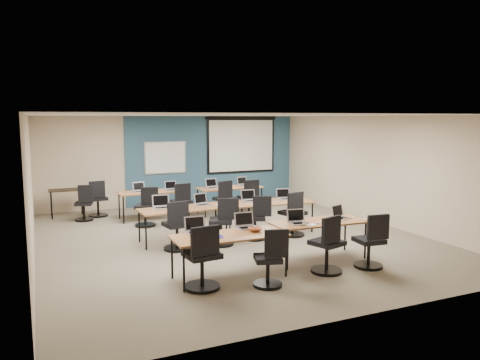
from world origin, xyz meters
name	(u,v)px	position (x,y,z in m)	size (l,w,h in m)	color
floor	(231,238)	(0.00, 0.00, 0.00)	(8.00, 9.00, 0.02)	#6B6354
ceiling	(231,115)	(0.00, 0.00, 2.70)	(8.00, 9.00, 0.02)	white
wall_back	(174,161)	(0.00, 4.50, 1.35)	(8.00, 0.04, 2.70)	beige
wall_front	(364,218)	(0.00, -4.50, 1.35)	(8.00, 0.04, 2.70)	beige
wall_left	(30,189)	(-4.00, 0.00, 1.35)	(0.04, 9.00, 2.70)	beige
wall_right	(377,170)	(4.00, 0.00, 1.35)	(0.04, 9.00, 2.70)	beige
blue_accent_panel	(213,159)	(1.25, 4.47, 1.35)	(5.50, 0.04, 2.70)	#3D5977
whiteboard	(165,158)	(-0.30, 4.43, 1.45)	(1.28, 0.03, 0.98)	#A7B1BB
projector_screen	(241,142)	(2.20, 4.41, 1.89)	(2.40, 0.10, 1.82)	black
training_table_front_left	(229,237)	(-1.02, -2.37, 0.69)	(1.90, 0.79, 0.73)	#A86F4A
training_table_front_right	(319,224)	(0.89, -2.10, 0.68)	(1.80, 0.75, 0.73)	olive
training_table_mid_left	(183,210)	(-1.05, 0.16, 0.69)	(1.87, 0.78, 0.73)	olive
training_table_mid_right	(271,203)	(1.05, 0.09, 0.69)	(1.91, 0.80, 0.73)	olive
training_table_back_left	(154,193)	(-1.07, 2.71, 0.69)	(1.84, 0.76, 0.73)	#A86238
training_table_back_right	(230,189)	(1.03, 2.57, 0.68)	(1.80, 0.75, 0.73)	brown
laptop_0	(196,229)	(-1.47, -2.02, 0.80)	(0.35, 0.30, 0.27)	#A7A7B4
mouse_0	(219,234)	(-1.17, -2.29, 0.74)	(0.06, 0.10, 0.04)	white
task_chair_0	(203,262)	(-1.61, -2.71, 0.43)	(0.57, 0.57, 1.04)	black
laptop_1	(246,224)	(-0.56, -2.03, 0.80)	(0.35, 0.30, 0.26)	silver
mouse_1	(268,230)	(-0.29, -2.35, 0.74)	(0.06, 0.10, 0.03)	white
task_chair_1	(270,263)	(-0.60, -3.03, 0.39)	(0.47, 0.46, 0.95)	black
laptop_2	(298,220)	(0.45, -2.10, 0.79)	(0.34, 0.29, 0.26)	#A6A6B0
mouse_2	(318,223)	(0.79, -2.25, 0.74)	(0.06, 0.10, 0.03)	white
task_chair_2	(328,249)	(0.60, -2.84, 0.42)	(0.56, 0.55, 1.02)	black
laptop_3	(340,215)	(1.41, -2.05, 0.79)	(0.33, 0.28, 0.25)	#ACACB3
mouse_3	(365,219)	(1.76, -2.35, 0.74)	(0.05, 0.09, 0.03)	white
task_chair_3	(371,245)	(1.46, -2.91, 0.41)	(0.51, 0.51, 0.99)	black
laptop_4	(162,205)	(-1.45, 0.37, 0.80)	(0.36, 0.31, 0.27)	#B9B9C1
mouse_4	(178,209)	(-1.20, 0.03, 0.74)	(0.06, 0.10, 0.03)	white
task_chair_4	(177,230)	(-1.36, -0.46, 0.42)	(0.54, 0.54, 1.02)	black
laptop_5	(202,202)	(-0.56, 0.35, 0.79)	(0.33, 0.28, 0.25)	silver
mouse_5	(218,205)	(-0.25, 0.16, 0.74)	(0.07, 0.11, 0.04)	white
task_chair_5	(223,226)	(-0.39, -0.49, 0.42)	(0.57, 0.54, 1.02)	black
laptop_6	(250,198)	(0.61, 0.36, 0.79)	(0.34, 0.29, 0.26)	silver
mouse_6	(258,202)	(0.68, 0.06, 0.74)	(0.06, 0.09, 0.03)	white
task_chair_6	(257,221)	(0.46, -0.34, 0.40)	(0.53, 0.50, 0.98)	black
laptop_7	(285,197)	(1.49, 0.26, 0.79)	(0.32, 0.27, 0.25)	silver
mouse_7	(298,199)	(1.71, 0.03, 0.74)	(0.06, 0.10, 0.04)	white
task_chair_7	(293,218)	(1.34, -0.40, 0.42)	(0.55, 0.55, 1.02)	black
laptop_8	(139,189)	(-1.44, 2.77, 0.79)	(0.33, 0.28, 0.25)	#B4B4B8
mouse_8	(149,192)	(-1.24, 2.54, 0.74)	(0.06, 0.10, 0.03)	white
task_chair_8	(146,210)	(-1.47, 1.87, 0.41)	(0.54, 0.51, 0.99)	black
laptop_9	(171,188)	(-0.60, 2.72, 0.79)	(0.31, 0.26, 0.23)	silver
mouse_9	(184,190)	(-0.29, 2.54, 0.74)	(0.06, 0.09, 0.03)	white
task_chair_9	(182,205)	(-0.50, 2.09, 0.41)	(0.52, 0.52, 1.00)	black
laptop_10	(212,185)	(0.55, 2.67, 0.79)	(0.33, 0.28, 0.25)	silver
mouse_10	(224,188)	(0.79, 2.43, 0.74)	(0.06, 0.09, 0.03)	white
task_chair_10	(225,203)	(0.65, 1.98, 0.42)	(0.55, 0.54, 1.02)	black
laptop_11	(243,183)	(1.52, 2.75, 0.79)	(0.31, 0.26, 0.24)	#A7A6B4
mouse_11	(253,186)	(1.67, 2.42, 0.74)	(0.06, 0.09, 0.03)	white
task_chair_11	(250,201)	(1.31, 1.86, 0.42)	(0.55, 0.55, 1.02)	black
blue_mousepad	(214,237)	(-1.30, -2.41, 0.73)	(0.26, 0.22, 0.01)	navy
snack_bowl	(255,229)	(-0.52, -2.32, 0.76)	(0.27, 0.27, 0.07)	brown
snack_plate	(311,225)	(0.59, -2.31, 0.74)	(0.19, 0.19, 0.01)	white
coffee_cup	(305,223)	(0.47, -2.30, 0.78)	(0.08, 0.08, 0.07)	silver
utility_table	(66,193)	(-3.17, 3.84, 0.65)	(0.90, 0.50, 0.75)	black
spare_chair_a	(98,202)	(-2.41, 3.52, 0.41)	(0.51, 0.51, 0.99)	black
spare_chair_b	(84,206)	(-2.79, 3.13, 0.39)	(0.47, 0.47, 0.95)	black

